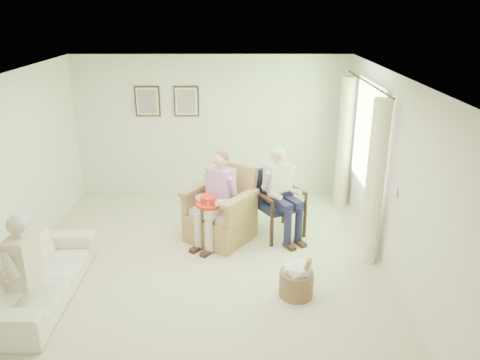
# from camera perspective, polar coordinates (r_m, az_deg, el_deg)

# --- Properties ---
(floor) EXTENTS (5.50, 5.50, 0.00)m
(floor) POSITION_cam_1_polar(r_m,az_deg,el_deg) (6.62, -4.52, -10.49)
(floor) COLOR beige
(floor) RESTS_ON ground
(back_wall) EXTENTS (5.00, 0.04, 2.60)m
(back_wall) POSITION_cam_1_polar(r_m,az_deg,el_deg) (8.68, -3.43, 6.49)
(back_wall) COLOR silver
(back_wall) RESTS_ON ground
(front_wall) EXTENTS (5.00, 0.04, 2.60)m
(front_wall) POSITION_cam_1_polar(r_m,az_deg,el_deg) (3.63, -8.39, -15.35)
(front_wall) COLOR silver
(front_wall) RESTS_ON ground
(left_wall) EXTENTS (0.04, 5.50, 2.60)m
(left_wall) POSITION_cam_1_polar(r_m,az_deg,el_deg) (6.74, -26.54, 0.08)
(left_wall) COLOR silver
(left_wall) RESTS_ON ground
(right_wall) EXTENTS (0.04, 5.50, 2.60)m
(right_wall) POSITION_cam_1_polar(r_m,az_deg,el_deg) (6.36, 18.22, 0.10)
(right_wall) COLOR silver
(right_wall) RESTS_ON ground
(ceiling) EXTENTS (5.00, 5.50, 0.02)m
(ceiling) POSITION_cam_1_polar(r_m,az_deg,el_deg) (5.73, -5.26, 12.36)
(ceiling) COLOR white
(ceiling) RESTS_ON back_wall
(window) EXTENTS (0.13, 2.50, 1.63)m
(window) POSITION_cam_1_polar(r_m,az_deg,el_deg) (7.36, 15.44, 5.47)
(window) COLOR #2D6B23
(window) RESTS_ON right_wall
(curtain_left) EXTENTS (0.34, 0.34, 2.30)m
(curtain_left) POSITION_cam_1_polar(r_m,az_deg,el_deg) (6.55, 16.09, -0.45)
(curtain_left) COLOR #FFF8C7
(curtain_left) RESTS_ON ground
(curtain_right) EXTENTS (0.34, 0.34, 2.30)m
(curtain_right) POSITION_cam_1_polar(r_m,az_deg,el_deg) (8.35, 12.58, 4.40)
(curtain_right) COLOR #FFF8C7
(curtain_right) RESTS_ON ground
(framed_print_left) EXTENTS (0.45, 0.05, 0.55)m
(framed_print_left) POSITION_cam_1_polar(r_m,az_deg,el_deg) (8.68, -11.22, 9.39)
(framed_print_left) COLOR #382114
(framed_print_left) RESTS_ON back_wall
(framed_print_right) EXTENTS (0.45, 0.05, 0.55)m
(framed_print_right) POSITION_cam_1_polar(r_m,az_deg,el_deg) (8.57, -6.56, 9.51)
(framed_print_right) COLOR #382114
(framed_print_right) RESTS_ON back_wall
(wicker_armchair) EXTENTS (0.89, 0.88, 1.13)m
(wicker_armchair) POSITION_cam_1_polar(r_m,az_deg,el_deg) (7.20, -2.44, -4.51)
(wicker_armchair) COLOR tan
(wicker_armchair) RESTS_ON ground
(wood_armchair) EXTENTS (0.67, 0.63, 1.04)m
(wood_armchair) POSITION_cam_1_polar(r_m,az_deg,el_deg) (7.34, 4.65, -2.27)
(wood_armchair) COLOR black
(wood_armchair) RESTS_ON ground
(sofa) EXTENTS (2.06, 0.80, 0.60)m
(sofa) POSITION_cam_1_polar(r_m,az_deg,el_deg) (6.33, -23.31, -10.73)
(sofa) COLOR white
(sofa) RESTS_ON ground
(person_wicker) EXTENTS (0.40, 0.62, 1.40)m
(person_wicker) POSITION_cam_1_polar(r_m,az_deg,el_deg) (6.88, -2.54, -1.52)
(person_wicker) COLOR beige
(person_wicker) RESTS_ON ground
(person_dark) EXTENTS (0.40, 0.63, 1.40)m
(person_dark) POSITION_cam_1_polar(r_m,az_deg,el_deg) (7.08, 4.82, -0.86)
(person_dark) COLOR #1B1B3B
(person_dark) RESTS_ON ground
(person_sofa) EXTENTS (0.42, 0.62, 1.26)m
(person_sofa) POSITION_cam_1_polar(r_m,az_deg,el_deg) (5.82, -25.39, -9.21)
(person_sofa) COLOR #C0B19A
(person_sofa) RESTS_ON ground
(red_hat) EXTENTS (0.38, 0.38, 0.14)m
(red_hat) POSITION_cam_1_polar(r_m,az_deg,el_deg) (6.77, -3.84, -2.68)
(red_hat) COLOR red
(red_hat) RESTS_ON person_wicker
(hatbox) EXTENTS (0.49, 0.49, 0.62)m
(hatbox) POSITION_cam_1_polar(r_m,az_deg,el_deg) (5.95, 6.92, -11.80)
(hatbox) COLOR #9D7155
(hatbox) RESTS_ON ground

